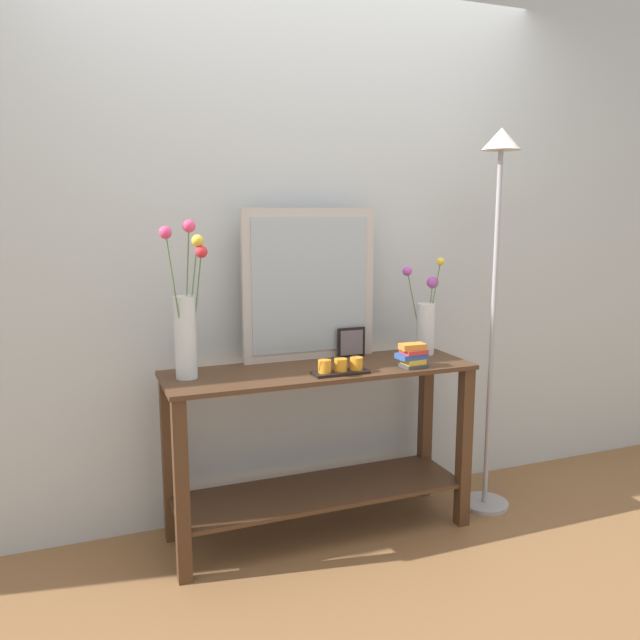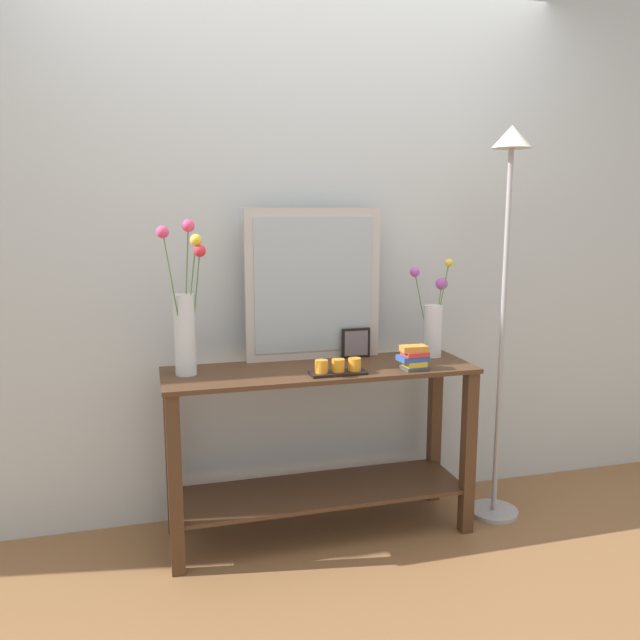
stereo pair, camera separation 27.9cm
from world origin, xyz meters
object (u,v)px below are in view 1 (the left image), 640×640
at_px(console_table, 320,433).
at_px(candle_tray, 341,367).
at_px(tall_vase_left, 186,323).
at_px(book_stack, 413,356).
at_px(floor_lamp, 496,259).
at_px(vase_right, 426,320).
at_px(mirror_leaning, 310,285).
at_px(picture_frame_small, 351,342).

xyz_separation_m(console_table, candle_tray, (0.05, -0.13, 0.33)).
xyz_separation_m(tall_vase_left, book_stack, (0.97, -0.17, -0.18)).
distance_m(console_table, candle_tray, 0.36).
xyz_separation_m(console_table, floor_lamp, (0.88, -0.05, 0.77)).
xyz_separation_m(vase_right, floor_lamp, (0.29, -0.14, 0.30)).
relative_size(mirror_leaning, floor_lamp, 0.38).
relative_size(vase_right, book_stack, 3.54).
relative_size(vase_right, floor_lamp, 0.25).
distance_m(console_table, vase_right, 0.76).
height_order(candle_tray, book_stack, book_stack).
distance_m(candle_tray, book_stack, 0.35).
distance_m(console_table, mirror_leaning, 0.68).
bearing_deg(console_table, tall_vase_left, 176.39).
height_order(console_table, tall_vase_left, tall_vase_left).
distance_m(vase_right, candle_tray, 0.60).
bearing_deg(floor_lamp, console_table, 176.43).
height_order(mirror_leaning, tall_vase_left, mirror_leaning).
relative_size(picture_frame_small, book_stack, 1.08).
bearing_deg(mirror_leaning, candle_tray, -85.28).
bearing_deg(tall_vase_left, floor_lamp, -3.59).
distance_m(console_table, book_stack, 0.55).
distance_m(console_table, picture_frame_small, 0.46).
xyz_separation_m(console_table, tall_vase_left, (-0.58, 0.04, 0.54)).
height_order(vase_right, candle_tray, vase_right).
height_order(tall_vase_left, floor_lamp, floor_lamp).
distance_m(candle_tray, picture_frame_small, 0.33).
relative_size(tall_vase_left, book_stack, 4.96).
bearing_deg(tall_vase_left, vase_right, 2.40).
xyz_separation_m(candle_tray, floor_lamp, (0.83, 0.07, 0.44)).
bearing_deg(book_stack, candle_tray, 178.71).
relative_size(console_table, floor_lamp, 0.75).
distance_m(mirror_leaning, floor_lamp, 0.90).
bearing_deg(tall_vase_left, book_stack, -10.05).
xyz_separation_m(candle_tray, picture_frame_small, (0.17, 0.28, 0.04)).
height_order(console_table, picture_frame_small, picture_frame_small).
relative_size(book_stack, floor_lamp, 0.07).
bearing_deg(book_stack, tall_vase_left, 169.95).
distance_m(console_table, tall_vase_left, 0.79).
distance_m(vase_right, picture_frame_small, 0.38).
xyz_separation_m(mirror_leaning, floor_lamp, (0.86, -0.24, 0.11)).
distance_m(tall_vase_left, candle_tray, 0.68).
bearing_deg(mirror_leaning, tall_vase_left, -166.19).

